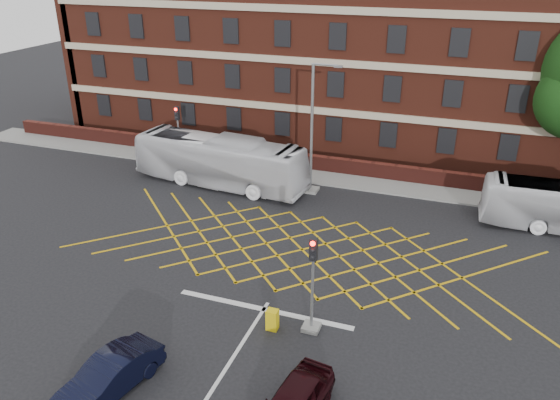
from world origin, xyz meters
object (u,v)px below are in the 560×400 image
(car_navy, at_px, (109,376))
(traffic_light_near, at_px, (312,294))
(utility_cabinet, at_px, (272,320))
(direction_signs, at_px, (180,141))
(street_lamp, at_px, (312,151))
(traffic_light_far, at_px, (179,141))
(bus_left, at_px, (220,161))

(car_navy, height_order, traffic_light_near, traffic_light_near)
(traffic_light_near, xyz_separation_m, utility_cabinet, (-1.52, -0.51, -1.30))
(traffic_light_near, distance_m, direction_signs, 21.86)
(car_navy, xyz_separation_m, street_lamp, (1.64, 19.17, 2.08))
(street_lamp, height_order, utility_cabinet, street_lamp)
(traffic_light_far, xyz_separation_m, street_lamp, (10.32, -1.48, 1.00))
(bus_left, relative_size, street_lamp, 1.44)
(bus_left, xyz_separation_m, traffic_light_far, (-4.32, 2.40, 0.12))
(traffic_light_far, bearing_deg, utility_cabinet, -50.32)
(traffic_light_near, bearing_deg, bus_left, 128.59)
(street_lamp, bearing_deg, car_navy, -94.88)
(utility_cabinet, bearing_deg, traffic_light_near, 18.51)
(car_navy, height_order, street_lamp, street_lamp)
(car_navy, bearing_deg, traffic_light_near, 58.50)
(traffic_light_near, distance_m, traffic_light_far, 20.75)
(traffic_light_far, relative_size, utility_cabinet, 4.62)
(direction_signs, bearing_deg, car_navy, -66.89)
(direction_signs, distance_m, utility_cabinet, 21.26)
(street_lamp, bearing_deg, traffic_light_far, 171.82)
(utility_cabinet, bearing_deg, direction_signs, 129.12)
(car_navy, relative_size, traffic_light_near, 0.97)
(traffic_light_far, relative_size, street_lamp, 0.52)
(utility_cabinet, bearing_deg, bus_left, 123.06)
(traffic_light_far, height_order, direction_signs, traffic_light_far)
(utility_cabinet, bearing_deg, street_lamp, 100.22)
(traffic_light_far, bearing_deg, bus_left, -29.00)
(car_navy, distance_m, direction_signs, 23.55)
(car_navy, relative_size, street_lamp, 0.50)
(traffic_light_far, xyz_separation_m, direction_signs, (-0.56, 1.00, -0.39))
(bus_left, height_order, traffic_light_near, traffic_light_near)
(traffic_light_near, relative_size, street_lamp, 0.52)
(bus_left, bearing_deg, utility_cabinet, -140.96)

